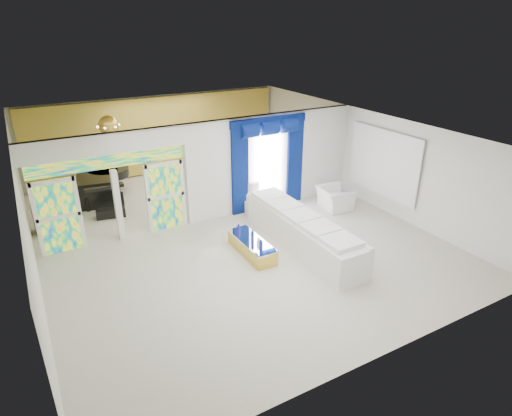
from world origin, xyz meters
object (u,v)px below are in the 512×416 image
armchair (334,198)px  grand_piano (99,188)px  coffee_table (252,247)px  white_sofa (301,232)px  console_table (262,203)px

armchair → grand_piano: size_ratio=0.61×
coffee_table → grand_piano: (-2.71, 5.72, 0.25)m
white_sofa → console_table: 2.67m
armchair → grand_piano: grand_piano is taller
coffee_table → armchair: 3.95m
coffee_table → console_table: size_ratio=1.42×
grand_piano → coffee_table: bearing=-54.0°
console_table → grand_piano: (-4.36, 3.37, 0.24)m
armchair → white_sofa: bearing=131.2°
coffee_table → console_table: (1.65, 2.35, 0.01)m
white_sofa → armchair: white_sofa is taller
white_sofa → armchair: (2.39, 1.57, -0.08)m
console_table → grand_piano: bearing=142.3°
console_table → armchair: armchair is taller
coffee_table → console_table: bearing=55.0°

